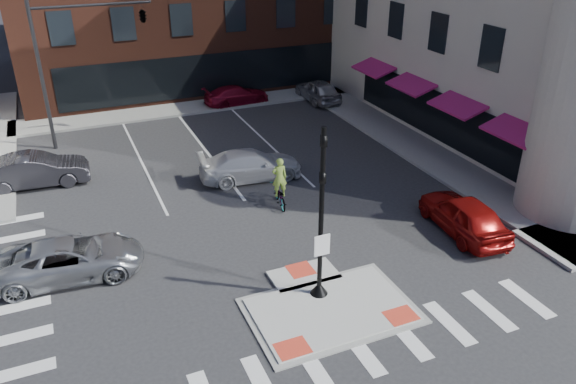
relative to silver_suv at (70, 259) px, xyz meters
name	(u,v)px	position (x,y,z in m)	size (l,w,h in m)	color
ground	(324,303)	(7.58, -4.99, -0.71)	(120.00, 120.00, 0.00)	#28282B
refuge_island	(328,306)	(7.58, -5.24, -0.66)	(5.40, 4.65, 0.13)	gray
sidewalk_e	(419,148)	(18.38, 5.01, -0.63)	(3.00, 24.00, 0.15)	gray
sidewalk_n	(218,103)	(10.58, 17.01, -0.63)	(26.00, 3.00, 0.15)	gray
signal_pole	(321,237)	(7.58, -4.59, 1.65)	(0.60, 0.60, 5.98)	black
mast_arm_signal	(115,27)	(4.10, 13.01, 5.50)	(6.10, 2.24, 8.00)	black
silver_suv	(70,259)	(0.00, 0.00, 0.00)	(2.34, 5.08, 1.41)	#A2A5A9
red_sedan	(464,215)	(14.82, -3.04, 0.08)	(1.85, 4.59, 1.56)	maroon
white_pickup	(251,165)	(8.65, 5.13, 0.01)	(2.01, 4.95, 1.44)	silver
bg_car_dark	(36,170)	(-0.92, 8.39, 0.08)	(1.66, 4.77, 1.57)	#29282D
bg_car_silver	(318,90)	(17.08, 15.01, 0.04)	(1.77, 4.39, 1.50)	#AEAFB6
bg_car_red	(237,95)	(11.76, 16.51, -0.07)	(1.78, 4.38, 1.27)	maroon
cyclist	(280,190)	(8.87, 2.01, 0.06)	(0.90, 1.89, 2.27)	#3F3F44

